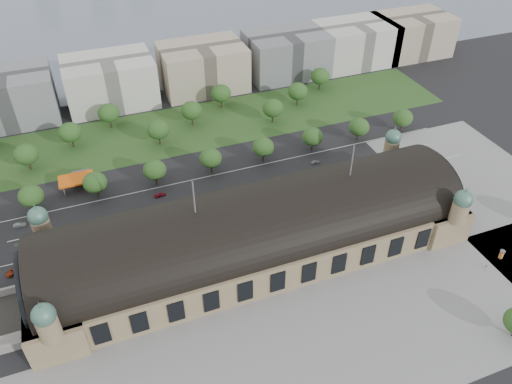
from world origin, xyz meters
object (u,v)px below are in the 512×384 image
object	(u,v)px
bus_mid	(253,192)
parked_car_6	(190,227)
parked_car_5	(186,226)
traffic_car_5	(315,162)
parked_car_3	(142,238)
traffic_car_3	(160,195)
parked_car_2	(61,252)
pedestrian_0	(486,267)
bus_west	(191,214)
advertising_column	(502,254)
bus_east	(299,188)
petrol_station	(79,178)
parked_car_0	(54,256)
parked_car_1	(14,271)
traffic_car_6	(382,163)
parked_car_4	(84,246)
traffic_car_1	(20,225)

from	to	relation	value
bus_mid	parked_car_6	bearing A→B (deg)	116.38
parked_car_5	bus_mid	size ratio (longest dim) A/B	0.43
traffic_car_5	parked_car_3	size ratio (longest dim) A/B	0.94
traffic_car_3	parked_car_2	world-z (taller)	parked_car_2
parked_car_6	pedestrian_0	world-z (taller)	pedestrian_0
bus_west	advertising_column	size ratio (longest dim) A/B	3.61
parked_car_6	bus_mid	bearing A→B (deg)	83.10
traffic_car_3	traffic_car_5	world-z (taller)	traffic_car_3
parked_car_2	bus_east	world-z (taller)	bus_east
petrol_station	bus_west	bearing A→B (deg)	-45.13
traffic_car_5	parked_car_2	world-z (taller)	parked_car_2
traffic_car_3	advertising_column	size ratio (longest dim) A/B	1.38
bus_east	pedestrian_0	size ratio (longest dim) A/B	7.93
parked_car_0	bus_east	size ratio (longest dim) A/B	0.32
parked_car_1	bus_mid	distance (m)	91.88
traffic_car_3	parked_car_2	distance (m)	44.65
parked_car_2	traffic_car_6	bearing A→B (deg)	53.32
bus_west	bus_mid	bearing A→B (deg)	-85.09
parked_car_1	advertising_column	world-z (taller)	advertising_column
parked_car_4	bus_west	bearing A→B (deg)	56.95
traffic_car_3	advertising_column	bearing A→B (deg)	-134.36
parked_car_2	parked_car_5	bearing A→B (deg)	46.92
parked_car_5	pedestrian_0	bearing A→B (deg)	32.61
traffic_car_6	parked_car_6	bearing A→B (deg)	-76.97
bus_mid	parked_car_1	bearing A→B (deg)	102.62
parked_car_1	bus_east	world-z (taller)	bus_east
traffic_car_1	bus_east	world-z (taller)	bus_east
parked_car_3	advertising_column	world-z (taller)	advertising_column
petrol_station	traffic_car_6	distance (m)	130.62
parked_car_5	advertising_column	world-z (taller)	advertising_column
parked_car_1	parked_car_6	distance (m)	62.00
traffic_car_5	parked_car_4	xyz separation A→B (m)	(-101.30, -17.80, 0.04)
parked_car_2	advertising_column	bearing A→B (deg)	28.61
parked_car_3	traffic_car_5	bearing A→B (deg)	67.33
traffic_car_1	parked_car_2	xyz separation A→B (m)	(13.44, -20.38, -0.04)
advertising_column	parked_car_1	bearing A→B (deg)	161.42
traffic_car_1	bus_mid	size ratio (longest dim) A/B	0.39
parked_car_1	parked_car_3	bearing A→B (deg)	59.97
traffic_car_6	parked_car_5	bearing A→B (deg)	-77.84
petrol_station	traffic_car_1	distance (m)	31.30
traffic_car_3	parked_car_5	xyz separation A→B (m)	(5.11, -22.35, 0.01)
petrol_station	traffic_car_1	bearing A→B (deg)	-140.40
parked_car_5	advertising_column	distance (m)	113.53
parked_car_3	parked_car_4	bearing A→B (deg)	-137.11
parked_car_0	bus_east	xyz separation A→B (m)	(96.54, 3.39, 1.10)
traffic_car_1	parked_car_3	bearing A→B (deg)	-116.84
traffic_car_6	bus_mid	world-z (taller)	bus_mid
parked_car_5	parked_car_6	xyz separation A→B (m)	(1.29, -1.25, 0.06)
traffic_car_1	bus_east	bearing A→B (deg)	-96.92
parked_car_4	parked_car_0	bearing A→B (deg)	-118.75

